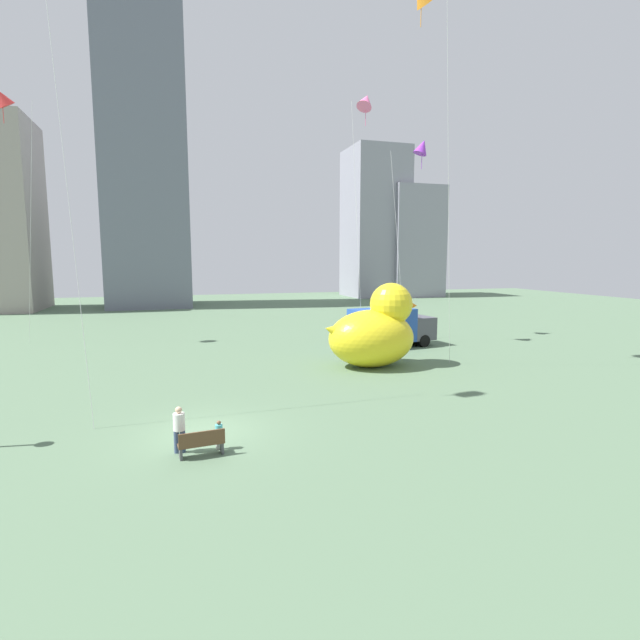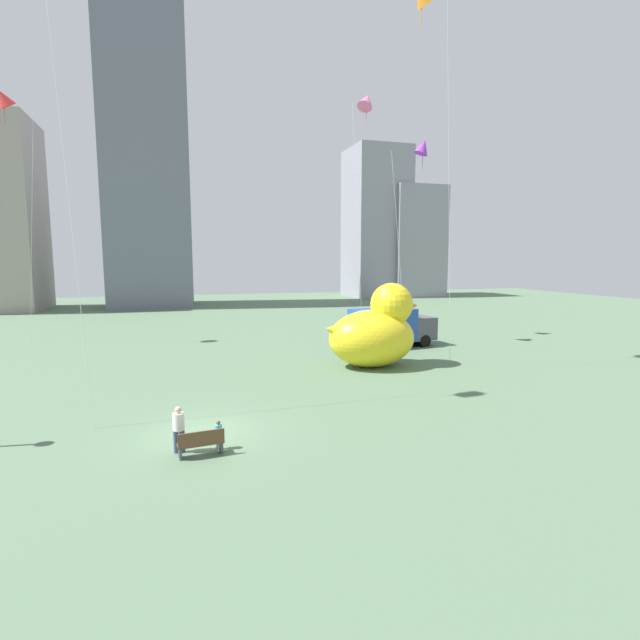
{
  "view_description": "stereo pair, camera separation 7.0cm",
  "coord_description": "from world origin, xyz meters",
  "px_view_note": "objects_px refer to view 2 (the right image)",
  "views": [
    {
      "loc": [
        -0.87,
        -17.79,
        6.5
      ],
      "look_at": [
        5.48,
        3.16,
        3.67
      ],
      "focal_mm": 26.91,
      "sensor_mm": 36.0,
      "label": 1
    },
    {
      "loc": [
        -0.8,
        -17.81,
        6.5
      ],
      "look_at": [
        5.48,
        3.16,
        3.67
      ],
      "focal_mm": 26.91,
      "sensor_mm": 36.0,
      "label": 2
    }
  ],
  "objects_px": {
    "box_truck": "(391,327)",
    "kite_red": "(3,99)",
    "kite_pink": "(366,102)",
    "person_child": "(219,433)",
    "park_bench": "(201,443)",
    "person_adult": "(179,427)",
    "kite_purple": "(423,147)",
    "giant_inflatable_duck": "(375,331)"
  },
  "relations": [
    {
      "from": "box_truck",
      "to": "kite_red",
      "type": "distance_m",
      "value": 31.49
    },
    {
      "from": "kite_pink",
      "to": "person_child",
      "type": "bearing_deg",
      "value": -125.31
    },
    {
      "from": "kite_red",
      "to": "park_bench",
      "type": "bearing_deg",
      "value": -64.25
    },
    {
      "from": "person_child",
      "to": "person_adult",
      "type": "bearing_deg",
      "value": 175.46
    },
    {
      "from": "person_adult",
      "to": "kite_red",
      "type": "distance_m",
      "value": 30.73
    },
    {
      "from": "kite_purple",
      "to": "kite_pink",
      "type": "bearing_deg",
      "value": -161.26
    },
    {
      "from": "kite_purple",
      "to": "kite_red",
      "type": "height_order",
      "value": "kite_red"
    },
    {
      "from": "box_truck",
      "to": "kite_pink",
      "type": "distance_m",
      "value": 16.25
    },
    {
      "from": "person_child",
      "to": "kite_red",
      "type": "relative_size",
      "value": 0.06
    },
    {
      "from": "kite_purple",
      "to": "kite_red",
      "type": "relative_size",
      "value": 0.87
    },
    {
      "from": "person_adult",
      "to": "kite_pink",
      "type": "bearing_deg",
      "value": 51.77
    },
    {
      "from": "person_adult",
      "to": "park_bench",
      "type": "bearing_deg",
      "value": -39.16
    },
    {
      "from": "giant_inflatable_duck",
      "to": "kite_pink",
      "type": "xyz_separation_m",
      "value": [
        2.11,
        7.08,
        15.42
      ]
    },
    {
      "from": "park_bench",
      "to": "box_truck",
      "type": "relative_size",
      "value": 0.23
    },
    {
      "from": "park_bench",
      "to": "kite_pink",
      "type": "distance_m",
      "value": 27.79
    },
    {
      "from": "box_truck",
      "to": "kite_pink",
      "type": "relative_size",
      "value": 0.36
    },
    {
      "from": "box_truck",
      "to": "kite_red",
      "type": "bearing_deg",
      "value": 163.21
    },
    {
      "from": "person_adult",
      "to": "box_truck",
      "type": "xyz_separation_m",
      "value": [
        15.06,
        15.64,
        0.58
      ]
    },
    {
      "from": "person_child",
      "to": "kite_red",
      "type": "xyz_separation_m",
      "value": [
        -12.2,
        23.58,
        16.89
      ]
    },
    {
      "from": "giant_inflatable_duck",
      "to": "box_truck",
      "type": "bearing_deg",
      "value": 56.69
    },
    {
      "from": "person_adult",
      "to": "giant_inflatable_duck",
      "type": "xyz_separation_m",
      "value": [
        11.42,
        10.1,
        1.26
      ]
    },
    {
      "from": "park_bench",
      "to": "kite_red",
      "type": "bearing_deg",
      "value": 115.75
    },
    {
      "from": "person_adult",
      "to": "person_child",
      "type": "distance_m",
      "value": 1.34
    },
    {
      "from": "park_bench",
      "to": "person_adult",
      "type": "bearing_deg",
      "value": 140.84
    },
    {
      "from": "kite_pink",
      "to": "kite_red",
      "type": "bearing_deg",
      "value": 165.57
    },
    {
      "from": "kite_purple",
      "to": "kite_red",
      "type": "xyz_separation_m",
      "value": [
        -30.04,
        4.39,
        2.27
      ]
    },
    {
      "from": "kite_red",
      "to": "kite_pink",
      "type": "xyz_separation_m",
      "value": [
        24.44,
        -6.29,
        0.11
      ]
    },
    {
      "from": "giant_inflatable_duck",
      "to": "box_truck",
      "type": "distance_m",
      "value": 6.66
    },
    {
      "from": "kite_purple",
      "to": "kite_pink",
      "type": "distance_m",
      "value": 6.37
    },
    {
      "from": "person_child",
      "to": "box_truck",
      "type": "relative_size",
      "value": 0.15
    },
    {
      "from": "park_bench",
      "to": "kite_pink",
      "type": "bearing_deg",
      "value": 54.08
    },
    {
      "from": "person_child",
      "to": "kite_red",
      "type": "height_order",
      "value": "kite_red"
    },
    {
      "from": "kite_red",
      "to": "box_truck",
      "type": "bearing_deg",
      "value": -16.79
    },
    {
      "from": "giant_inflatable_duck",
      "to": "box_truck",
      "type": "xyz_separation_m",
      "value": [
        3.64,
        5.54,
        -0.69
      ]
    },
    {
      "from": "person_adult",
      "to": "kite_pink",
      "type": "xyz_separation_m",
      "value": [
        13.54,
        17.19,
        16.68
      ]
    },
    {
      "from": "box_truck",
      "to": "kite_purple",
      "type": "height_order",
      "value": "kite_purple"
    },
    {
      "from": "person_adult",
      "to": "kite_purple",
      "type": "bearing_deg",
      "value": 44.93
    },
    {
      "from": "box_truck",
      "to": "person_adult",
      "type": "bearing_deg",
      "value": -133.93
    },
    {
      "from": "box_truck",
      "to": "kite_pink",
      "type": "xyz_separation_m",
      "value": [
        -1.52,
        1.55,
        16.11
      ]
    },
    {
      "from": "giant_inflatable_duck",
      "to": "kite_pink",
      "type": "relative_size",
      "value": 0.33
    },
    {
      "from": "person_adult",
      "to": "kite_red",
      "type": "bearing_deg",
      "value": 114.92
    },
    {
      "from": "giant_inflatable_duck",
      "to": "kite_purple",
      "type": "bearing_deg",
      "value": 49.37
    }
  ]
}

